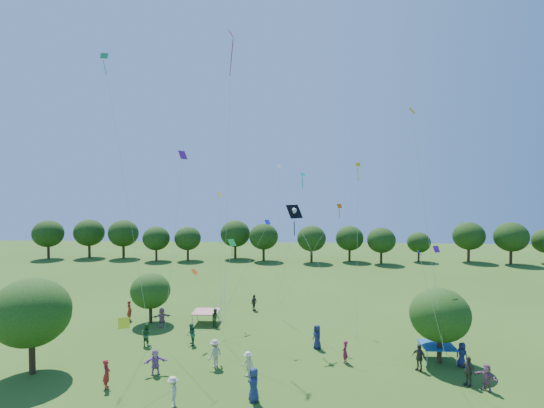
% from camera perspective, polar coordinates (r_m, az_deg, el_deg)
% --- Properties ---
extents(near_tree_west, '(4.93, 4.93, 6.26)m').
position_cam_1_polar(near_tree_west, '(32.39, -29.64, -12.56)').
color(near_tree_west, '#422B19').
rests_on(near_tree_west, ground).
extents(near_tree_north, '(3.53, 3.53, 4.51)m').
position_cam_1_polar(near_tree_north, '(40.30, -16.03, -11.15)').
color(near_tree_north, '#422B19').
rests_on(near_tree_north, ground).
extents(near_tree_east, '(4.08, 4.08, 5.19)m').
position_cam_1_polar(near_tree_east, '(32.39, 21.63, -13.70)').
color(near_tree_east, '#422B19').
rests_on(near_tree_east, ground).
extents(treeline, '(88.01, 8.77, 6.77)m').
position_cam_1_polar(treeline, '(71.38, 0.48, -4.39)').
color(treeline, '#422B19').
rests_on(treeline, ground).
extents(tent_red_stripe, '(2.20, 2.20, 1.10)m').
position_cam_1_polar(tent_red_stripe, '(39.65, -8.88, -14.12)').
color(tent_red_stripe, red).
rests_on(tent_red_stripe, ground).
extents(tent_blue, '(2.20, 2.20, 1.10)m').
position_cam_1_polar(tent_blue, '(33.48, 21.32, -17.31)').
color(tent_blue, '#1952A4').
rests_on(tent_blue, ground).
extents(crowd_person_0, '(0.85, 0.92, 1.66)m').
position_cam_1_polar(crowd_person_0, '(33.02, 24.18, -18.00)').
color(crowd_person_0, navy).
rests_on(crowd_person_0, ground).
extents(crowd_person_1, '(0.57, 0.74, 1.76)m').
position_cam_1_polar(crowd_person_1, '(29.28, -21.34, -20.52)').
color(crowd_person_1, maroon).
rests_on(crowd_person_1, ground).
extents(crowd_person_2, '(0.71, 0.93, 1.67)m').
position_cam_1_polar(crowd_person_2, '(34.70, -10.83, -16.85)').
color(crowd_person_2, '#2A6243').
rests_on(crowd_person_2, ground).
extents(crowd_person_3, '(1.09, 1.08, 1.62)m').
position_cam_1_polar(crowd_person_3, '(29.09, -3.25, -20.69)').
color(crowd_person_3, beige).
rests_on(crowd_person_3, ground).
extents(crowd_person_4, '(1.01, 1.09, 1.75)m').
position_cam_1_polar(crowd_person_4, '(31.43, 19.15, -18.89)').
color(crowd_person_4, '#39332D').
rests_on(crowd_person_4, ground).
extents(crowd_person_5, '(1.28, 1.51, 1.59)m').
position_cam_1_polar(crowd_person_5, '(30.19, 26.89, -20.07)').
color(crowd_person_5, '#8A5171').
rests_on(crowd_person_5, ground).
extents(crowd_person_6, '(0.84, 1.01, 1.80)m').
position_cam_1_polar(crowd_person_6, '(33.66, 6.08, -17.32)').
color(crowd_person_6, navy).
rests_on(crowd_person_6, ground).
extents(crowd_person_7, '(0.78, 0.76, 1.78)m').
position_cam_1_polar(crowd_person_7, '(42.23, -18.62, -13.40)').
color(crowd_person_7, maroon).
rests_on(crowd_person_7, ground).
extents(crowd_person_8, '(0.83, 0.90, 1.62)m').
position_cam_1_polar(crowd_person_8, '(38.62, -7.63, -14.91)').
color(crowd_person_8, '#2D5926').
rests_on(crowd_person_8, ground).
extents(crowd_person_9, '(1.10, 1.35, 1.89)m').
position_cam_1_polar(crowd_person_9, '(30.59, -7.69, -19.26)').
color(crowd_person_9, '#B5A590').
rests_on(crowd_person_9, ground).
extents(crowd_person_10, '(0.91, 1.18, 1.83)m').
position_cam_1_polar(crowd_person_10, '(30.33, 24.86, -19.68)').
color(crowd_person_10, '#474039').
rests_on(crowd_person_10, ground).
extents(crowd_person_11, '(1.69, 1.14, 1.71)m').
position_cam_1_polar(crowd_person_11, '(39.35, -14.59, -14.57)').
color(crowd_person_11, '#A96286').
rests_on(crowd_person_11, ground).
extents(crowd_person_12, '(0.70, 1.03, 1.91)m').
position_cam_1_polar(crowd_person_12, '(26.11, -2.48, -23.09)').
color(crowd_person_12, navy).
rests_on(crowd_person_12, ground).
extents(crowd_person_13, '(0.57, 0.67, 1.53)m').
position_cam_1_polar(crowd_person_13, '(31.50, 9.78, -18.98)').
color(crowd_person_13, maroon).
rests_on(crowd_person_13, ground).
extents(crowd_person_14, '(0.96, 0.73, 1.73)m').
position_cam_1_polar(crowd_person_14, '(35.39, -16.53, -16.47)').
color(crowd_person_14, '#26592E').
rests_on(crowd_person_14, ground).
extents(crowd_person_15, '(0.81, 1.19, 1.66)m').
position_cam_1_polar(crowd_person_15, '(26.22, -13.19, -23.33)').
color(crowd_person_15, beige).
rests_on(crowd_person_15, ground).
extents(crowd_person_16, '(0.83, 1.02, 1.59)m').
position_cam_1_polar(crowd_person_16, '(43.08, -2.44, -13.12)').
color(crowd_person_16, '#39312D').
rests_on(crowd_person_16, ground).
extents(crowd_person_17, '(1.60, 1.07, 1.62)m').
position_cam_1_polar(crowd_person_17, '(30.33, -15.41, -19.79)').
color(crowd_person_17, '#A261A6').
rests_on(crowd_person_17, ground).
extents(pirate_kite, '(5.33, 6.06, 9.48)m').
position_cam_1_polar(pirate_kite, '(33.70, 3.14, -1.22)').
color(pirate_kite, black).
extents(red_high_kite, '(0.60, 6.92, 24.38)m').
position_cam_1_polar(red_high_kite, '(36.95, -5.65, 15.86)').
color(red_high_kite, red).
extents(small_kite_0, '(5.59, 1.37, 9.42)m').
position_cam_1_polar(small_kite_0, '(38.77, 7.36, -3.26)').
color(small_kite_0, orange).
extents(small_kite_1, '(2.10, 1.52, 16.15)m').
position_cam_1_polar(small_kite_1, '(29.76, 19.30, 3.90)').
color(small_kite_1, orange).
extents(small_kite_2, '(2.62, 2.25, 3.35)m').
position_cam_1_polar(small_kite_2, '(26.70, -18.84, -15.31)').
color(small_kite_2, '#FBFD16').
extents(small_kite_3, '(4.26, 1.81, 21.75)m').
position_cam_1_polar(small_kite_3, '(36.79, -20.46, 10.69)').
color(small_kite_3, '#1A924E').
extents(small_kite_4, '(2.25, 1.50, 6.91)m').
position_cam_1_polar(small_kite_4, '(28.65, 19.85, -8.80)').
color(small_kite_4, '#1536D5').
extents(small_kite_5, '(0.54, 1.13, 6.78)m').
position_cam_1_polar(small_kite_5, '(32.05, 21.19, -7.48)').
color(small_kite_5, '#781996').
extents(small_kite_6, '(0.46, 1.21, 12.96)m').
position_cam_1_polar(small_kite_6, '(38.76, 0.92, -0.48)').
color(small_kite_6, silver).
extents(small_kite_7, '(2.55, 3.05, 12.14)m').
position_cam_1_polar(small_kite_7, '(37.13, 3.27, -0.73)').
color(small_kite_7, '#0BA6AA').
extents(small_kite_8, '(2.35, 1.37, 4.42)m').
position_cam_1_polar(small_kite_8, '(34.52, -9.92, -9.77)').
color(small_kite_8, '#F54D0E').
extents(small_kite_9, '(0.36, 0.53, 10.54)m').
position_cam_1_polar(small_kite_9, '(34.07, -7.03, -2.22)').
color(small_kite_9, yellow).
extents(small_kite_10, '(0.97, 5.23, 12.93)m').
position_cam_1_polar(small_kite_10, '(34.31, 11.43, -0.41)').
color(small_kite_10, gold).
extents(small_kite_11, '(0.91, 4.63, 6.23)m').
position_cam_1_polar(small_kite_11, '(38.16, -5.55, -6.11)').
color(small_kite_11, green).
extents(small_kite_12, '(4.10, 0.54, 8.26)m').
position_cam_1_polar(small_kite_12, '(34.34, -1.96, -5.34)').
color(small_kite_12, '#1627DC').
extents(small_kite_13, '(2.17, 1.67, 13.51)m').
position_cam_1_polar(small_kite_13, '(31.60, -12.30, 2.57)').
color(small_kite_13, '#781685').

